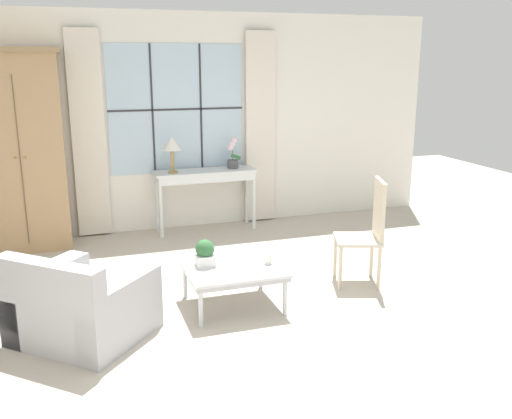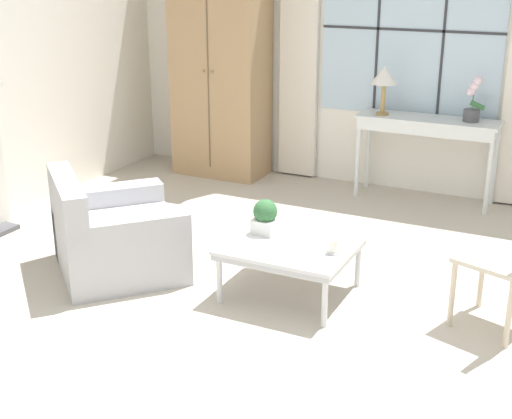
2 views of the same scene
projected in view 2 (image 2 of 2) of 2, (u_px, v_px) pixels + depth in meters
ground_plane at (278, 312)px, 4.75m from camera, size 14.00×14.00×0.00m
wall_back_windowed at (410, 49)px, 6.84m from camera, size 7.20×0.14×2.80m
armoire at (221, 64)px, 7.41m from camera, size 1.04×0.59×2.34m
console_table at (428, 128)px, 6.70m from camera, size 1.32×0.41×0.81m
table_lamp at (384, 77)px, 6.68m from camera, size 0.26×0.26×0.46m
potted_orchid at (473, 104)px, 6.48m from camera, size 0.19×0.15×0.42m
armchair_upholstered at (115, 238)px, 5.31m from camera, size 1.29×1.28×0.76m
coffee_table at (291, 248)px, 4.89m from camera, size 0.86×0.76×0.39m
potted_plant_small at (265, 217)px, 5.01m from camera, size 0.17×0.17×0.25m
pillar_candle at (333, 247)px, 4.69m from camera, size 0.09×0.09×0.11m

